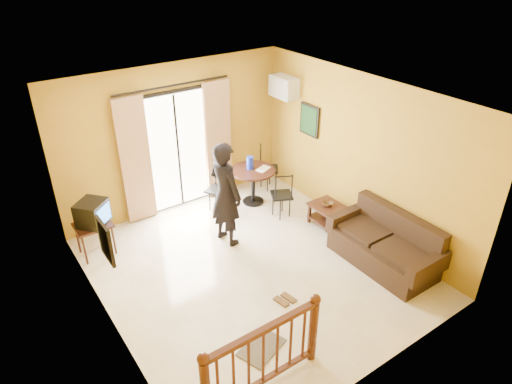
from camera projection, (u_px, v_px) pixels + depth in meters
ground at (252, 268)px, 7.35m from camera, size 5.00×5.00×0.00m
room_shell at (252, 174)px, 6.52m from camera, size 5.00×5.00×5.00m
balcony_door at (178, 150)px, 8.51m from camera, size 2.25×0.14×2.46m
tv_table at (93, 228)px, 7.46m from camera, size 0.58×0.48×0.58m
television at (92, 213)px, 7.34m from camera, size 0.61×0.61×0.41m
picture_left at (106, 241)px, 5.34m from camera, size 0.05×0.42×0.52m
dining_table at (253, 177)px, 8.91m from camera, size 0.87×0.87×0.72m
water_jug at (250, 163)px, 8.82m from camera, size 0.13×0.13×0.25m
serving_tray at (263, 169)px, 8.85m from camera, size 0.33×0.27×0.02m
dining_chairs at (256, 204)px, 9.12m from camera, size 1.90×1.58×0.95m
air_conditioner at (284, 87)px, 8.74m from camera, size 0.31×0.60×0.40m
botanical_print at (309, 120)px, 8.58m from camera, size 0.05×0.50×0.60m
coffee_table at (334, 216)px, 8.21m from camera, size 0.52×0.94×0.41m
bowl at (328, 204)px, 8.25m from camera, size 0.25×0.25×0.06m
sofa at (386, 246)px, 7.33m from camera, size 0.85×1.82×0.87m
standing_person at (225, 194)px, 7.59m from camera, size 0.56×0.74×1.85m
stair_balustrade at (263, 353)px, 5.15m from camera, size 1.63×0.13×1.04m
doormat at (261, 347)px, 5.92m from camera, size 0.70×0.57×0.02m
sandals at (285, 300)px, 6.69m from camera, size 0.28×0.26×0.03m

